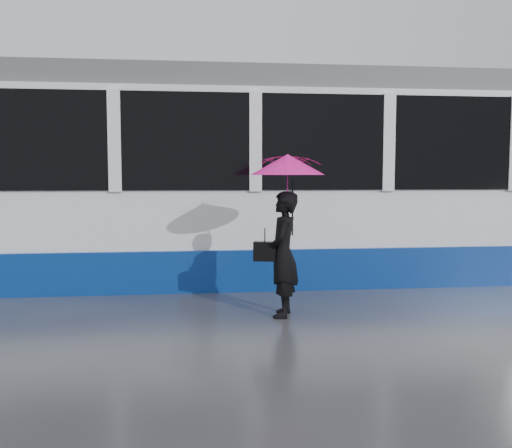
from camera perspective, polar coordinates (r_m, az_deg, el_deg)
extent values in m
plane|color=#2F2F35|center=(7.20, -9.50, -8.94)|extent=(90.00, 90.00, 0.00)
cube|color=#3F3D38|center=(8.94, -8.96, -6.16)|extent=(34.00, 0.07, 0.02)
cube|color=#3F3D38|center=(10.36, -8.65, -4.64)|extent=(34.00, 0.07, 0.02)
cube|color=white|center=(9.60, 2.06, 3.76)|extent=(24.00, 2.40, 2.95)
cube|color=navy|center=(9.70, 2.04, -3.43)|extent=(24.00, 2.56, 0.62)
cube|color=black|center=(9.61, 2.08, 7.78)|extent=(23.00, 2.48, 1.40)
cube|color=#505357|center=(9.71, 2.09, 13.54)|extent=(23.60, 2.20, 0.35)
imported|color=black|center=(6.91, 2.72, -3.03)|extent=(0.49, 0.63, 1.52)
imported|color=#DA126E|center=(6.85, 3.16, 3.97)|extent=(1.01, 1.02, 0.76)
cone|color=#DA126E|center=(6.85, 3.17, 5.96)|extent=(1.08, 1.08, 0.25)
cylinder|color=black|center=(6.86, 3.18, 7.15)|extent=(0.01, 0.01, 0.06)
cylinder|color=black|center=(6.89, 3.67, 1.60)|extent=(0.02, 0.02, 0.67)
cube|color=black|center=(6.89, 0.89, -2.74)|extent=(0.29, 0.18, 0.24)
cylinder|color=black|center=(6.87, 0.89, -1.03)|extent=(0.01, 0.01, 0.18)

